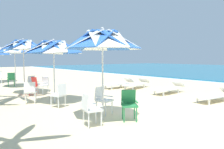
{
  "coord_description": "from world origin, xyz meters",
  "views": [
    {
      "loc": [
        4.85,
        -6.23,
        1.8
      ],
      "look_at": [
        -3.21,
        0.49,
        1.0
      ],
      "focal_mm": 35.47,
      "sensor_mm": 36.0,
      "label": 1
    }
  ],
  "objects_px": {
    "sun_lounger_1": "(169,88)",
    "sun_lounger_2": "(137,84)",
    "plastic_chair_4": "(59,94)",
    "plastic_chair_8": "(11,78)",
    "beach_umbrella_3": "(15,50)",
    "sun_lounger_3": "(119,83)",
    "plastic_chair_2": "(129,103)",
    "plastic_chair_0": "(90,108)",
    "plastic_chair_7": "(32,85)",
    "plastic_chair_5": "(44,84)",
    "plastic_chair_6": "(33,83)",
    "beach_umbrella_1": "(54,48)",
    "beach_umbrella_0": "(102,41)",
    "sun_lounger_0": "(216,95)",
    "beach_umbrella_2": "(23,46)",
    "plastic_chair_3": "(30,91)"
  },
  "relations": [
    {
      "from": "plastic_chair_7",
      "to": "sun_lounger_1",
      "type": "bearing_deg",
      "value": 53.86
    },
    {
      "from": "beach_umbrella_0",
      "to": "plastic_chair_0",
      "type": "relative_size",
      "value": 3.08
    },
    {
      "from": "beach_umbrella_2",
      "to": "plastic_chair_2",
      "type": "bearing_deg",
      "value": 6.4
    },
    {
      "from": "plastic_chair_4",
      "to": "sun_lounger_1",
      "type": "bearing_deg",
      "value": 83.48
    },
    {
      "from": "plastic_chair_2",
      "to": "plastic_chair_3",
      "type": "height_order",
      "value": "same"
    },
    {
      "from": "plastic_chair_2",
      "to": "sun_lounger_1",
      "type": "xyz_separation_m",
      "value": [
        -2.12,
        4.87,
        -0.22
      ]
    },
    {
      "from": "plastic_chair_2",
      "to": "beach_umbrella_2",
      "type": "distance_m",
      "value": 6.99
    },
    {
      "from": "beach_umbrella_1",
      "to": "sun_lounger_2",
      "type": "height_order",
      "value": "beach_umbrella_1"
    },
    {
      "from": "beach_umbrella_2",
      "to": "sun_lounger_0",
      "type": "distance_m",
      "value": 9.1
    },
    {
      "from": "beach_umbrella_0",
      "to": "plastic_chair_7",
      "type": "xyz_separation_m",
      "value": [
        -5.58,
        -0.03,
        -1.78
      ]
    },
    {
      "from": "sun_lounger_3",
      "to": "plastic_chair_8",
      "type": "bearing_deg",
      "value": -135.54
    },
    {
      "from": "sun_lounger_1",
      "to": "plastic_chair_6",
      "type": "bearing_deg",
      "value": -131.98
    },
    {
      "from": "beach_umbrella_2",
      "to": "plastic_chair_7",
      "type": "relative_size",
      "value": 3.17
    },
    {
      "from": "plastic_chair_7",
      "to": "plastic_chair_3",
      "type": "bearing_deg",
      "value": -21.66
    },
    {
      "from": "beach_umbrella_2",
      "to": "plastic_chair_6",
      "type": "bearing_deg",
      "value": 99.27
    },
    {
      "from": "plastic_chair_7",
      "to": "plastic_chair_8",
      "type": "relative_size",
      "value": 1.0
    },
    {
      "from": "beach_umbrella_1",
      "to": "plastic_chair_4",
      "type": "bearing_deg",
      "value": -14.49
    },
    {
      "from": "beach_umbrella_1",
      "to": "beach_umbrella_0",
      "type": "bearing_deg",
      "value": 0.3
    },
    {
      "from": "sun_lounger_0",
      "to": "plastic_chair_0",
      "type": "bearing_deg",
      "value": -95.35
    },
    {
      "from": "plastic_chair_4",
      "to": "plastic_chair_8",
      "type": "distance_m",
      "value": 7.38
    },
    {
      "from": "plastic_chair_3",
      "to": "sun_lounger_1",
      "type": "height_order",
      "value": "plastic_chair_3"
    },
    {
      "from": "plastic_chair_2",
      "to": "sun_lounger_0",
      "type": "distance_m",
      "value": 4.66
    },
    {
      "from": "beach_umbrella_3",
      "to": "sun_lounger_3",
      "type": "relative_size",
      "value": 1.22
    },
    {
      "from": "plastic_chair_7",
      "to": "sun_lounger_0",
      "type": "distance_m",
      "value": 8.3
    },
    {
      "from": "beach_umbrella_2",
      "to": "sun_lounger_1",
      "type": "bearing_deg",
      "value": 50.86
    },
    {
      "from": "sun_lounger_1",
      "to": "sun_lounger_2",
      "type": "bearing_deg",
      "value": 177.39
    },
    {
      "from": "beach_umbrella_0",
      "to": "plastic_chair_0",
      "type": "height_order",
      "value": "beach_umbrella_0"
    },
    {
      "from": "beach_umbrella_2",
      "to": "sun_lounger_3",
      "type": "relative_size",
      "value": 1.26
    },
    {
      "from": "plastic_chair_0",
      "to": "beach_umbrella_3",
      "type": "height_order",
      "value": "beach_umbrella_3"
    },
    {
      "from": "plastic_chair_0",
      "to": "plastic_chair_6",
      "type": "bearing_deg",
      "value": 172.03
    },
    {
      "from": "plastic_chair_2",
      "to": "plastic_chair_0",
      "type": "bearing_deg",
      "value": -100.11
    },
    {
      "from": "beach_umbrella_2",
      "to": "sun_lounger_1",
      "type": "xyz_separation_m",
      "value": [
        4.57,
        5.62,
        -2.1
      ]
    },
    {
      "from": "sun_lounger_2",
      "to": "plastic_chair_2",
      "type": "bearing_deg",
      "value": -48.06
    },
    {
      "from": "plastic_chair_5",
      "to": "sun_lounger_2",
      "type": "xyz_separation_m",
      "value": [
        1.49,
        5.04,
        -0.22
      ]
    },
    {
      "from": "plastic_chair_4",
      "to": "beach_umbrella_3",
      "type": "height_order",
      "value": "beach_umbrella_3"
    },
    {
      "from": "sun_lounger_1",
      "to": "sun_lounger_2",
      "type": "xyz_separation_m",
      "value": [
        -2.35,
        0.11,
        0.0
      ]
    },
    {
      "from": "sun_lounger_0",
      "to": "beach_umbrella_0",
      "type": "bearing_deg",
      "value": -99.34
    },
    {
      "from": "plastic_chair_3",
      "to": "plastic_chair_7",
      "type": "height_order",
      "value": "same"
    },
    {
      "from": "beach_umbrella_3",
      "to": "plastic_chair_8",
      "type": "height_order",
      "value": "beach_umbrella_3"
    },
    {
      "from": "sun_lounger_2",
      "to": "plastic_chair_6",
      "type": "bearing_deg",
      "value": -113.51
    },
    {
      "from": "beach_umbrella_2",
      "to": "sun_lounger_3",
      "type": "bearing_deg",
      "value": 74.6
    },
    {
      "from": "sun_lounger_1",
      "to": "plastic_chair_5",
      "type": "bearing_deg",
      "value": -127.98
    },
    {
      "from": "plastic_chair_5",
      "to": "plastic_chair_7",
      "type": "xyz_separation_m",
      "value": [
        -0.14,
        -0.53,
        0.0
      ]
    },
    {
      "from": "plastic_chair_5",
      "to": "plastic_chair_6",
      "type": "height_order",
      "value": "same"
    },
    {
      "from": "plastic_chair_7",
      "to": "sun_lounger_3",
      "type": "bearing_deg",
      "value": 80.64
    },
    {
      "from": "plastic_chair_8",
      "to": "sun_lounger_2",
      "type": "distance_m",
      "value": 7.83
    },
    {
      "from": "beach_umbrella_0",
      "to": "sun_lounger_0",
      "type": "relative_size",
      "value": 1.21
    },
    {
      "from": "plastic_chair_7",
      "to": "sun_lounger_1",
      "type": "distance_m",
      "value": 6.76
    },
    {
      "from": "plastic_chair_0",
      "to": "sun_lounger_1",
      "type": "bearing_deg",
      "value": 107.37
    },
    {
      "from": "plastic_chair_8",
      "to": "sun_lounger_2",
      "type": "bearing_deg",
      "value": 43.68
    }
  ]
}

